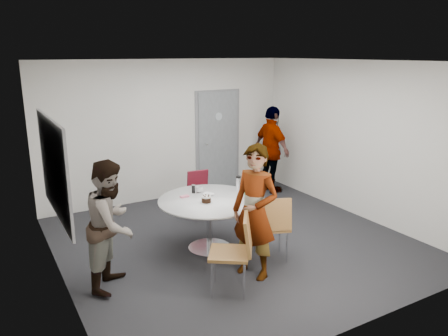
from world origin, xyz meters
TOP-DOWN VIEW (x-y plane):
  - floor at (0.00, 0.00)m, footprint 5.00×5.00m
  - ceiling at (0.00, 0.00)m, footprint 5.00×5.00m
  - wall_back at (0.00, 2.50)m, footprint 5.00×0.00m
  - wall_left at (-2.50, 0.00)m, footprint 0.00×5.00m
  - wall_right at (2.50, 0.00)m, footprint 0.00×5.00m
  - wall_front at (0.00, -2.50)m, footprint 5.00×0.00m
  - door at (1.10, 2.48)m, footprint 1.02×0.17m
  - whiteboard at (-2.46, 0.20)m, footprint 0.04×1.90m
  - table at (-0.41, -0.04)m, footprint 1.47×1.47m
  - chair_near_left at (-0.72, -1.26)m, footprint 0.67×0.66m
  - chair_near_right at (0.12, -0.82)m, footprint 0.59×0.62m
  - chair_far at (0.01, 1.17)m, footprint 0.44×0.47m
  - person_main at (-0.31, -1.01)m, footprint 0.64×0.75m
  - person_left at (-1.95, -0.35)m, footprint 0.96×0.99m
  - person_right at (1.95, 1.75)m, footprint 0.46×1.05m

SIDE VIEW (x-z plane):
  - floor at x=0.00m, z-range 0.00..0.00m
  - chair_far at x=0.01m, z-range 0.09..0.92m
  - chair_near_right at x=0.12m, z-range 0.11..1.06m
  - chair_near_left at x=-0.72m, z-range 0.11..1.08m
  - table at x=-0.41m, z-range 0.12..1.21m
  - person_left at x=-1.95m, z-range 0.00..1.61m
  - person_main at x=-0.31m, z-range 0.00..1.74m
  - person_right at x=1.95m, z-range 0.00..1.78m
  - door at x=1.10m, z-range -0.03..2.09m
  - wall_back at x=0.00m, z-range -1.15..3.85m
  - wall_left at x=-2.50m, z-range -1.15..3.85m
  - wall_right at x=2.50m, z-range -1.15..3.85m
  - wall_front at x=0.00m, z-range -1.15..3.85m
  - whiteboard at x=-2.46m, z-range 0.82..2.08m
  - ceiling at x=0.00m, z-range 2.70..2.70m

